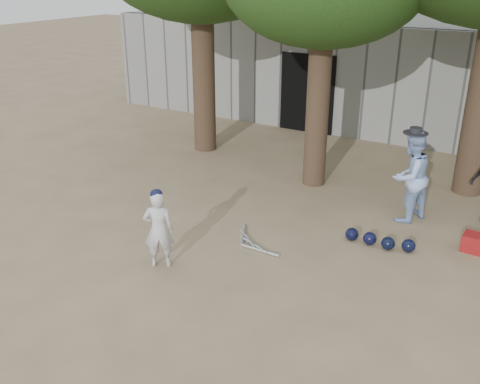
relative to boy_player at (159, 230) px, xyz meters
The scene contains 7 objects.
ground 0.72m from the boy_player, 70.65° to the left, with size 70.00×70.00×0.00m, color #937C5E.
boy_player is the anchor object (origin of this frame).
spectator_blue 4.71m from the boy_player, 51.58° to the left, with size 0.84×0.65×1.72m, color #9CBDF2.
red_bag 5.26m from the boy_player, 35.41° to the left, with size 0.42×0.32×0.30m, color #A21A15.
back_building 10.67m from the boy_player, 89.43° to the left, with size 16.00×5.24×3.00m.
helmet_row 3.73m from the boy_player, 40.11° to the left, with size 1.19×0.32×0.23m.
bat_pile 1.74m from the boy_player, 56.62° to the left, with size 1.08×0.74×0.06m.
Camera 1 is at (4.75, -6.06, 4.43)m, focal length 40.00 mm.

